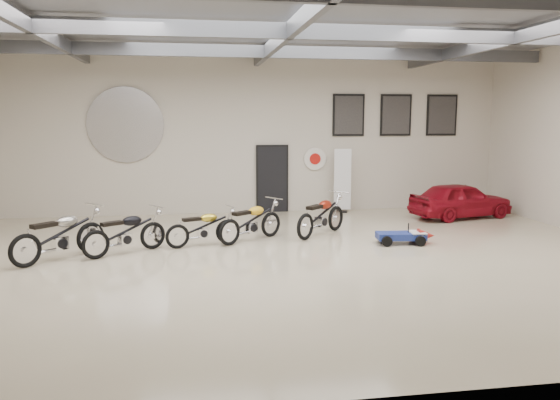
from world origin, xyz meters
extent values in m
cube|color=#C3B495|center=(0.00, 0.00, 0.00)|extent=(16.00, 12.00, 0.01)
cube|color=gray|center=(0.00, 0.00, 5.00)|extent=(16.00, 12.00, 0.01)
cube|color=beige|center=(0.00, 6.00, 2.50)|extent=(16.00, 0.02, 5.00)
cube|color=black|center=(0.50, 5.95, 1.05)|extent=(0.92, 0.08, 2.10)
imported|color=maroon|center=(6.00, 4.00, 0.54)|extent=(1.95, 3.39, 1.09)
camera|label=1|loc=(-1.99, -11.29, 3.00)|focal=35.00mm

